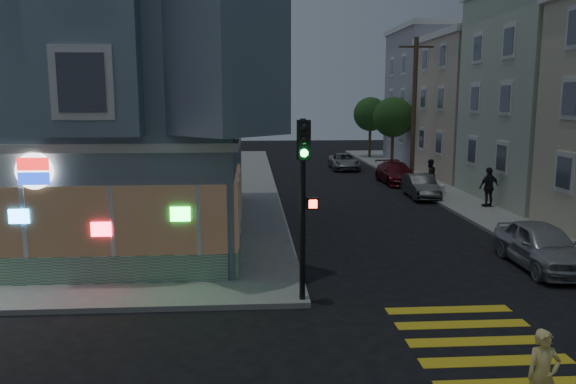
{
  "coord_description": "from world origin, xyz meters",
  "views": [
    {
      "loc": [
        1.48,
        -11.71,
        5.36
      ],
      "look_at": [
        2.64,
        5.5,
        2.47
      ],
      "focal_mm": 35.0,
      "sensor_mm": 36.0,
      "label": 1
    }
  ],
  "objects": [
    {
      "name": "row_house_c",
      "position": [
        19.5,
        25.0,
        4.65
      ],
      "size": [
        12.0,
        8.6,
        9.0
      ],
      "primitive_type": "cube",
      "color": "#C0AF95",
      "rests_on": "sidewalk_ne"
    },
    {
      "name": "pedestrian_b",
      "position": [
        13.0,
        14.36,
        1.11
      ],
      "size": [
        1.22,
        0.8,
        1.92
      ],
      "primitive_type": "imported",
      "rotation": [
        0.0,
        0.0,
        3.46
      ],
      "color": "black",
      "rests_on": "sidewalk_ne"
    },
    {
      "name": "ground",
      "position": [
        0.0,
        0.0,
        0.0
      ],
      "size": [
        120.0,
        120.0,
        0.0
      ],
      "primitive_type": "plane",
      "color": "black",
      "rests_on": "ground"
    },
    {
      "name": "pedestrian_a",
      "position": [
        11.67,
        19.32,
        1.04
      ],
      "size": [
        1.04,
        0.92,
        1.79
      ],
      "primitive_type": "imported",
      "rotation": [
        0.0,
        0.0,
        3.47
      ],
      "color": "black",
      "rests_on": "sidewalk_ne"
    },
    {
      "name": "row_house_d",
      "position": [
        19.5,
        34.0,
        5.4
      ],
      "size": [
        12.0,
        8.6,
        10.5
      ],
      "primitive_type": "cube",
      "color": "#9C97A6",
      "rests_on": "sidewalk_ne"
    },
    {
      "name": "parked_car_d",
      "position": [
        8.6,
        30.27,
        0.61
      ],
      "size": [
        2.1,
        4.42,
        1.22
      ],
      "primitive_type": "imported",
      "rotation": [
        0.0,
        0.0,
        -0.02
      ],
      "color": "#909599",
      "rests_on": "ground"
    },
    {
      "name": "corner_building",
      "position": [
        -6.0,
        10.98,
        5.82
      ],
      "size": [
        14.6,
        14.6,
        11.4
      ],
      "color": "slate",
      "rests_on": "sidewalk_nw"
    },
    {
      "name": "fire_hydrant",
      "position": [
        11.3,
        16.08,
        0.61
      ],
      "size": [
        0.5,
        0.29,
        0.87
      ],
      "color": "silver",
      "rests_on": "sidewalk_ne"
    },
    {
      "name": "sidewalk_nw",
      "position": [
        -13.5,
        23.0,
        0.07
      ],
      "size": [
        33.0,
        42.0,
        0.15
      ],
      "primitive_type": "cube",
      "color": "gray",
      "rests_on": "ground"
    },
    {
      "name": "traffic_signal",
      "position": [
        2.82,
        2.18,
        3.33
      ],
      "size": [
        0.57,
        0.53,
        4.71
      ],
      "rotation": [
        0.0,
        0.0,
        0.14
      ],
      "color": "black",
      "rests_on": "sidewalk_nw"
    },
    {
      "name": "parked_car_a",
      "position": [
        10.7,
        5.01,
        0.73
      ],
      "size": [
        1.87,
        4.35,
        1.46
      ],
      "primitive_type": "imported",
      "rotation": [
        0.0,
        0.0,
        -0.03
      ],
      "color": "#ADB0B5",
      "rests_on": "ground"
    },
    {
      "name": "utility_pole",
      "position": [
        12.0,
        24.0,
        4.8
      ],
      "size": [
        2.2,
        0.3,
        9.0
      ],
      "color": "#4C3826",
      "rests_on": "sidewalk_ne"
    },
    {
      "name": "parked_car_b",
      "position": [
        10.7,
        17.8,
        0.63
      ],
      "size": [
        1.52,
        3.91,
        1.27
      ],
      "primitive_type": "imported",
      "rotation": [
        0.0,
        0.0,
        -0.05
      ],
      "color": "#35383A",
      "rests_on": "ground"
    },
    {
      "name": "running_child",
      "position": [
        6.3,
        -3.32,
        0.8
      ],
      "size": [
        0.58,
        0.39,
        1.59
      ],
      "primitive_type": "imported",
      "rotation": [
        0.0,
        0.0,
        0.01
      ],
      "color": "#F5DE7D",
      "rests_on": "ground"
    },
    {
      "name": "street_tree_far",
      "position": [
        12.2,
        38.0,
        3.94
      ],
      "size": [
        3.0,
        3.0,
        5.3
      ],
      "color": "#4C3826",
      "rests_on": "sidewalk_ne"
    },
    {
      "name": "street_tree_near",
      "position": [
        12.2,
        30.0,
        3.94
      ],
      "size": [
        3.0,
        3.0,
        5.3
      ],
      "color": "#4C3826",
      "rests_on": "sidewalk_ne"
    },
    {
      "name": "parked_car_c",
      "position": [
        10.7,
        23.0,
        0.67
      ],
      "size": [
        1.99,
        4.65,
        1.33
      ],
      "primitive_type": "imported",
      "rotation": [
        0.0,
        0.0,
        0.03
      ],
      "color": "maroon",
      "rests_on": "ground"
    }
  ]
}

